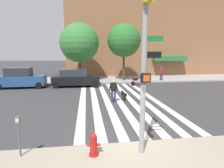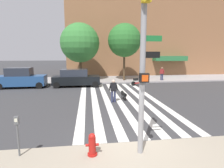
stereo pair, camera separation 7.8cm
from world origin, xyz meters
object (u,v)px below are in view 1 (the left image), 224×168
traffic_light_pole (145,52)px  pedestrian_dog_walker (114,90)px  street_tree_middle (124,40)px  dog_on_leash (124,94)px  parked_car_behind_first (76,78)px  pedestrian_bystander (161,73)px  fire_hydrant (94,145)px  parking_meter_curbside (19,131)px  street_tree_nearest (79,43)px  parked_scooter (138,81)px  parked_car_near_curb (21,78)px

traffic_light_pole → pedestrian_dog_walker: traffic_light_pole is taller
street_tree_middle → dog_on_leash: size_ratio=6.32×
traffic_light_pole → parked_car_behind_first: traffic_light_pole is taller
street_tree_middle → pedestrian_bystander: 6.20m
traffic_light_pole → fire_hydrant: size_ratio=7.59×
parking_meter_curbside → street_tree_nearest: street_tree_nearest is taller
parking_meter_curbside → parked_scooter: bearing=59.6°
pedestrian_dog_walker → dog_on_leash: 1.11m
parked_car_near_curb → street_tree_middle: street_tree_middle is taller
parking_meter_curbside → pedestrian_bystander: bearing=53.9°
pedestrian_dog_walker → parked_scooter: bearing=60.5°
street_tree_middle → pedestrian_bystander: street_tree_middle is taller
parked_scooter → dog_on_leash: (-2.82, -5.97, -0.03)m
parked_scooter → fire_hydrant: bearing=-111.7°
traffic_light_pole → pedestrian_bystander: traffic_light_pole is taller
parking_meter_curbside → pedestrian_dog_walker: (4.10, 6.79, -0.10)m
street_tree_middle → pedestrian_dog_walker: size_ratio=4.23×
traffic_light_pole → street_tree_middle: bearing=80.6°
fire_hydrant → traffic_light_pole: bearing=-3.4°
parked_car_near_curb → pedestrian_dog_walker: (8.56, -6.79, -0.04)m
parked_car_behind_first → pedestrian_bystander: 10.71m
parked_car_behind_first → dog_on_leash: (3.92, -6.26, -0.46)m
pedestrian_dog_walker → pedestrian_bystander: pedestrian_bystander is taller
parked_car_behind_first → pedestrian_dog_walker: 7.45m
street_tree_middle → pedestrian_dog_walker: street_tree_middle is taller
fire_hydrant → dog_on_leash: bearing=71.3°
parking_meter_curbside → pedestrian_dog_walker: 7.93m
parked_car_near_curb → pedestrian_bystander: 16.13m
fire_hydrant → pedestrian_bystander: size_ratio=0.47×
parked_scooter → parked_car_near_curb: bearing=178.6°
parked_car_behind_first → pedestrian_bystander: (10.48, 2.20, 0.18)m
street_tree_middle → parked_car_behind_first: bearing=-153.8°
fire_hydrant → parked_car_near_curb: 15.46m
street_tree_middle → traffic_light_pole: bearing=-99.4°
pedestrian_bystander → parked_car_behind_first: bearing=-168.1°
parking_meter_curbside → dog_on_leash: bearing=55.9°
pedestrian_bystander → street_tree_nearest: bearing=172.7°
traffic_light_pole → dog_on_leash: (0.93, 7.69, -3.08)m
traffic_light_pole → pedestrian_bystander: size_ratio=3.54×
parked_car_near_curb → parked_car_behind_first: 5.50m
pedestrian_dog_walker → street_tree_middle: bearing=74.3°
parked_car_behind_first → dog_on_leash: 7.40m
traffic_light_pole → street_tree_nearest: bearing=98.5°
street_tree_nearest → street_tree_middle: size_ratio=1.01×
parked_car_near_curb → pedestrian_bystander: size_ratio=2.87×
parking_meter_curbside → dog_on_leash: 8.86m
parked_car_near_curb → dog_on_leash: 11.32m
pedestrian_dog_walker → parked_car_near_curb: bearing=141.6°
fire_hydrant → pedestrian_dog_walker: (1.71, 7.06, 0.41)m
fire_hydrant → pedestrian_bystander: (9.13, 16.05, 0.56)m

